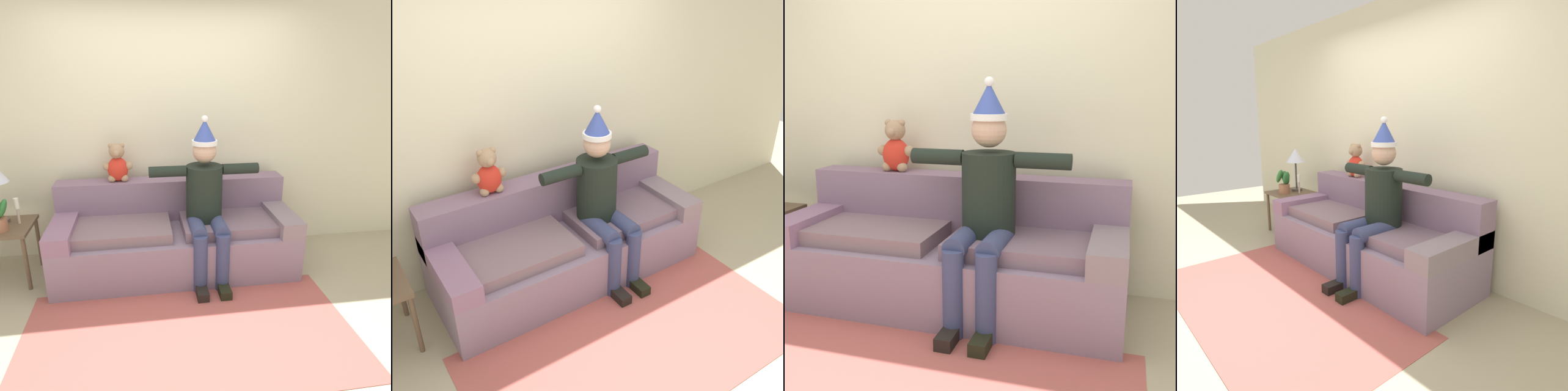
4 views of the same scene
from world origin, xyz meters
TOP-DOWN VIEW (x-y plane):
  - ground_plane at (0.00, 0.00)m, footprint 10.00×10.00m
  - back_wall at (0.00, 1.55)m, footprint 7.00×0.10m
  - couch at (0.00, 1.04)m, footprint 2.28×0.86m
  - person_seated at (0.28, 0.88)m, footprint 1.02×0.77m
  - teddy_bear at (-0.53, 1.30)m, footprint 0.29×0.17m
  - area_rug at (0.00, 0.01)m, footprint 2.52×1.31m

SIDE VIEW (x-z plane):
  - ground_plane at x=0.00m, z-range 0.00..0.00m
  - area_rug at x=0.00m, z-range 0.00..0.01m
  - couch at x=0.00m, z-range -0.09..0.76m
  - person_seated at x=0.28m, z-range 0.01..1.52m
  - teddy_bear at x=-0.53m, z-range 0.83..1.21m
  - back_wall at x=0.00m, z-range 0.00..2.70m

